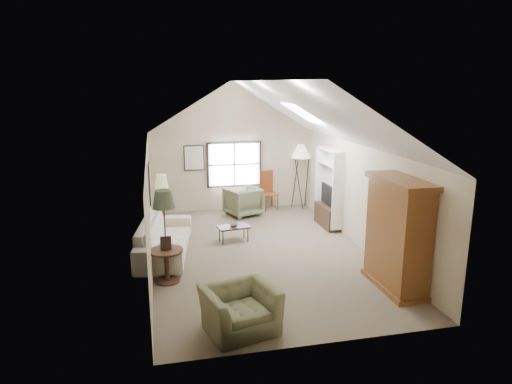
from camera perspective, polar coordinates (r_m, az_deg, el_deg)
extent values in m
cube|color=brown|center=(10.97, 0.46, -7.61)|extent=(5.00, 8.00, 0.01)
cube|color=tan|center=(14.41, -3.14, 2.69)|extent=(5.00, 0.01, 2.50)
cube|color=tan|center=(6.95, 8.08, -9.54)|extent=(5.00, 0.01, 2.50)
cube|color=tan|center=(10.32, -13.18, -2.03)|extent=(0.01, 8.00, 2.50)
cube|color=tan|center=(11.39, 12.81, -0.55)|extent=(0.01, 8.00, 2.50)
cube|color=black|center=(14.35, -2.73, 3.46)|extent=(1.72, 0.08, 1.42)
cube|color=black|center=(10.50, -13.15, 1.04)|extent=(0.68, 0.04, 0.88)
cube|color=black|center=(14.16, -7.75, 4.25)|extent=(0.62, 0.04, 0.78)
cube|color=brown|center=(9.25, 17.30, -5.08)|extent=(0.60, 1.50, 2.20)
cube|color=white|center=(12.78, 9.10, 0.68)|extent=(0.32, 1.30, 2.10)
cube|color=#382316|center=(12.98, 8.88, -2.99)|extent=(0.34, 1.18, 0.60)
cube|color=black|center=(12.82, 8.98, -0.33)|extent=(0.05, 0.90, 0.55)
imported|color=beige|center=(11.00, -11.36, -5.60)|extent=(1.46, 2.86, 0.80)
imported|color=#6D6F4D|center=(7.65, -2.04, -14.42)|extent=(1.35, 1.25, 0.74)
imported|color=#676B4B|center=(13.88, -1.67, -1.19)|extent=(1.20, 1.22, 0.86)
cube|color=#342615|center=(11.66, -2.81, -5.25)|extent=(0.85, 0.55, 0.41)
imported|color=#342215|center=(11.59, -2.82, -4.18)|extent=(0.22, 0.22, 0.05)
cylinder|color=#3C2818|center=(9.52, -11.08, -9.03)|extent=(0.78, 0.78, 0.68)
cube|color=brown|center=(14.49, 1.64, 0.19)|extent=(0.56, 0.56, 1.22)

